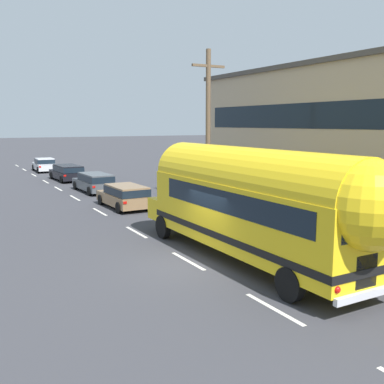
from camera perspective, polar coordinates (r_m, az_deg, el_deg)
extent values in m
plane|color=#38383D|center=(16.25, 0.14, -9.07)|extent=(300.00, 300.00, 0.00)
cube|color=silver|center=(12.76, 10.28, -14.30)|extent=(0.14, 2.40, 0.01)
cube|color=silver|center=(16.58, -0.52, -8.69)|extent=(0.14, 2.40, 0.01)
cube|color=silver|center=(20.94, -7.04, -5.05)|extent=(0.14, 2.40, 0.01)
cube|color=silver|center=(26.01, -11.57, -2.46)|extent=(0.14, 2.40, 0.01)
cube|color=silver|center=(31.17, -14.57, -0.73)|extent=(0.14, 2.40, 0.01)
cube|color=silver|center=(35.92, -16.54, 0.41)|extent=(0.14, 2.40, 0.01)
cube|color=silver|center=(40.55, -17.99, 1.25)|extent=(0.14, 2.40, 0.01)
cube|color=silver|center=(46.10, -19.35, 2.04)|extent=(0.14, 2.40, 0.01)
cube|color=silver|center=(51.68, -20.42, 2.65)|extent=(0.14, 2.40, 0.01)
cube|color=silver|center=(56.99, -21.23, 3.12)|extent=(0.14, 2.40, 0.01)
cube|color=silver|center=(28.31, -5.16, -1.42)|extent=(0.12, 80.00, 0.01)
cube|color=black|center=(21.70, 15.56, 0.01)|extent=(0.08, 18.06, 1.20)
cube|color=black|center=(21.47, 15.95, 9.28)|extent=(0.08, 18.06, 1.20)
cylinder|color=brown|center=(22.56, 2.04, 6.89)|extent=(0.24, 0.24, 8.50)
cube|color=brown|center=(22.71, 2.08, 15.63)|extent=(1.80, 0.12, 0.12)
cube|color=yellow|center=(16.11, 7.32, -2.87)|extent=(2.60, 10.13, 2.30)
cylinder|color=yellow|center=(15.92, 7.40, 1.19)|extent=(2.55, 10.03, 2.45)
sphere|color=yellow|center=(12.33, 21.46, -1.52)|extent=(2.40, 2.40, 2.40)
cube|color=yellow|center=(20.99, -2.07, -1.97)|extent=(2.27, 1.32, 0.95)
cube|color=black|center=(16.25, 7.27, -5.11)|extent=(2.64, 10.17, 0.24)
cube|color=black|center=(15.76, 8.01, -0.92)|extent=(2.61, 8.33, 0.76)
cube|color=black|center=(12.42, 21.37, -3.80)|extent=(2.00, 0.10, 0.84)
cube|color=black|center=(12.73, 21.09, -9.31)|extent=(0.80, 0.07, 0.90)
cube|color=silver|center=(12.87, 21.26, -11.95)|extent=(2.34, 0.16, 0.20)
sphere|color=red|center=(12.06, 17.80, -11.65)|extent=(0.20, 0.20, 0.20)
cube|color=black|center=(20.26, -1.31, 1.44)|extent=(2.14, 0.12, 0.96)
cube|color=silver|center=(21.62, -2.91, -2.00)|extent=(0.90, 0.11, 0.56)
cylinder|color=black|center=(19.68, -3.68, -4.42)|extent=(0.27, 1.00, 1.00)
cylinder|color=black|center=(20.77, 2.15, -3.70)|extent=(0.27, 1.00, 1.00)
cylinder|color=black|center=(13.15, 12.22, -11.33)|extent=(0.27, 1.00, 1.00)
cylinder|color=black|center=(14.74, 19.13, -9.41)|extent=(0.27, 1.00, 1.00)
cube|color=olive|center=(27.01, -8.61, -0.86)|extent=(1.98, 4.50, 0.60)
cube|color=olive|center=(26.49, -8.26, 0.22)|extent=(1.74, 3.05, 0.55)
cube|color=black|center=(26.49, -8.26, 0.16)|extent=(1.80, 3.09, 0.43)
cube|color=red|center=(24.64, -8.46, -1.35)|extent=(0.20, 0.04, 0.14)
cube|color=red|center=(25.28, -5.03, -1.04)|extent=(0.20, 0.04, 0.14)
cylinder|color=black|center=(28.16, -11.45, -0.96)|extent=(0.21, 0.64, 0.64)
cylinder|color=black|center=(28.78, -8.07, -0.66)|extent=(0.21, 0.64, 0.64)
cylinder|color=black|center=(25.33, -9.21, -1.97)|extent=(0.21, 0.64, 0.64)
cylinder|color=black|center=(26.01, -5.52, -1.62)|extent=(0.21, 0.64, 0.64)
cube|color=#474C51|center=(33.65, -12.29, 0.92)|extent=(1.96, 4.83, 0.60)
cube|color=#474C51|center=(33.13, -12.07, 1.81)|extent=(1.72, 3.37, 0.55)
cube|color=black|center=(33.13, -12.06, 1.76)|extent=(1.78, 3.42, 0.43)
cube|color=red|center=(31.12, -12.29, 0.63)|extent=(0.20, 0.05, 0.14)
cube|color=red|center=(31.64, -9.58, 0.84)|extent=(0.20, 0.05, 0.14)
cylinder|color=black|center=(35.02, -14.50, 0.81)|extent=(0.22, 0.65, 0.64)
cylinder|color=black|center=(35.54, -11.81, 1.01)|extent=(0.22, 0.65, 0.64)
cylinder|color=black|center=(31.82, -12.81, 0.10)|extent=(0.22, 0.65, 0.64)
cylinder|color=black|center=(32.38, -9.88, 0.33)|extent=(0.22, 0.65, 0.64)
cube|color=black|center=(40.87, -15.53, 2.15)|extent=(2.07, 4.87, 0.60)
cube|color=black|center=(40.36, -15.38, 2.89)|extent=(1.82, 3.61, 0.55)
cube|color=black|center=(40.36, -15.38, 2.85)|extent=(1.88, 3.65, 0.43)
cube|color=red|center=(38.32, -15.75, 1.99)|extent=(0.20, 0.05, 0.14)
cube|color=red|center=(38.79, -13.41, 2.16)|extent=(0.20, 0.05, 0.14)
cylinder|color=black|center=(42.30, -17.32, 2.01)|extent=(0.22, 0.65, 0.64)
cylinder|color=black|center=(42.76, -14.97, 2.18)|extent=(0.22, 0.65, 0.64)
cylinder|color=black|center=(39.03, -16.12, 1.53)|extent=(0.22, 0.65, 0.64)
cylinder|color=black|center=(39.53, -13.59, 1.72)|extent=(0.22, 0.65, 0.64)
cube|color=silver|center=(49.24, -18.12, 3.10)|extent=(1.96, 4.51, 0.60)
cube|color=silver|center=(49.07, -18.13, 3.75)|extent=(1.70, 2.16, 0.55)
cube|color=black|center=(49.07, -18.13, 3.72)|extent=(1.76, 2.20, 0.43)
cube|color=red|center=(46.89, -18.65, 3.03)|extent=(0.20, 0.04, 0.14)
cube|color=red|center=(47.16, -16.71, 3.15)|extent=(0.20, 0.04, 0.14)
cylinder|color=black|center=(50.64, -19.39, 2.95)|extent=(0.22, 0.64, 0.64)
cylinder|color=black|center=(50.92, -17.41, 3.07)|extent=(0.22, 0.64, 0.64)
cylinder|color=black|center=(47.61, -18.85, 2.64)|extent=(0.22, 0.64, 0.64)
cylinder|color=black|center=(47.91, -16.76, 2.77)|extent=(0.22, 0.64, 0.64)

